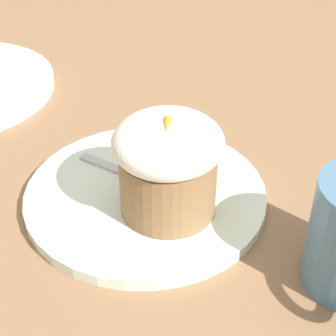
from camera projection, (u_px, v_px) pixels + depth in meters
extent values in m
plane|color=#846042|center=(146.00, 200.00, 0.58)|extent=(4.00, 4.00, 0.00)
cylinder|color=silver|center=(145.00, 195.00, 0.57)|extent=(0.25, 0.25, 0.01)
cylinder|color=olive|center=(168.00, 182.00, 0.53)|extent=(0.09, 0.09, 0.06)
ellipsoid|color=white|center=(168.00, 142.00, 0.50)|extent=(0.10, 0.10, 0.05)
cone|color=orange|center=(167.00, 126.00, 0.48)|extent=(0.02, 0.01, 0.01)
sphere|color=green|center=(168.00, 120.00, 0.49)|extent=(0.01, 0.01, 0.01)
cube|color=#B7B7BC|center=(109.00, 167.00, 0.60)|extent=(0.04, 0.07, 0.00)
ellipsoid|color=#B7B7BC|center=(148.00, 180.00, 0.58)|extent=(0.05, 0.05, 0.01)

